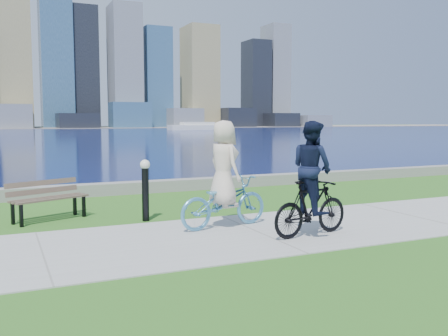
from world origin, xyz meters
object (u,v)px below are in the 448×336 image
Objects in this scene: park_bench at (47,196)px; bollard_lamp at (145,186)px; cyclist_woman at (224,188)px; cyclist_man at (311,188)px.

bollard_lamp is (1.96, -0.99, 0.24)m from park_bench.
cyclist_woman is 1.82m from cyclist_man.
cyclist_man is (4.43, -3.73, 0.40)m from park_bench.
park_bench is 0.81× the size of cyclist_woman.
cyclist_man is (2.47, -2.74, 0.16)m from bollard_lamp.
bollard_lamp is at bearing 33.17° from cyclist_man.
cyclist_man is (1.20, -1.36, 0.11)m from cyclist_woman.
park_bench is 0.82× the size of cyclist_man.
bollard_lamp is 1.87m from cyclist_woman.
cyclist_man is at bearing -47.97° from bollard_lamp.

